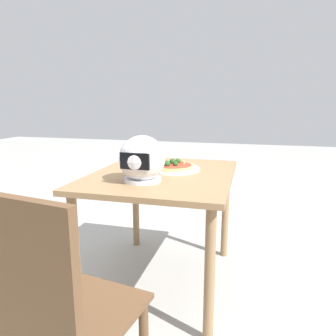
{
  "coord_description": "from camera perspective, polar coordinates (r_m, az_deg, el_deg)",
  "views": [
    {
      "loc": [
        -0.5,
        1.76,
        1.13
      ],
      "look_at": [
        -0.02,
        -0.05,
        0.73
      ],
      "focal_mm": 33.42,
      "sensor_mm": 36.0,
      "label": 1
    }
  ],
  "objects": [
    {
      "name": "pizza_plate",
      "position": [
        1.97,
        0.91,
        -0.12
      ],
      "size": [
        0.34,
        0.34,
        0.01
      ],
      "primitive_type": "cylinder",
      "color": "white",
      "rests_on": "dining_table"
    },
    {
      "name": "chair_far",
      "position": [
        1.1,
        -20.36,
        -23.45
      ],
      "size": [
        0.46,
        0.46,
        0.9
      ],
      "color": "brown",
      "rests_on": "ground"
    },
    {
      "name": "pizza",
      "position": [
        1.96,
        0.92,
        0.45
      ],
      "size": [
        0.27,
        0.27,
        0.05
      ],
      "color": "tan",
      "rests_on": "pizza_plate"
    },
    {
      "name": "dining_table",
      "position": [
        1.9,
        -0.94,
        -3.61
      ],
      "size": [
        0.82,
        1.01,
        0.71
      ],
      "color": "olive",
      "rests_on": "ground"
    },
    {
      "name": "drinking_glass",
      "position": [
        2.17,
        -1.6,
        2.64
      ],
      "size": [
        0.07,
        0.07,
        0.13
      ],
      "primitive_type": "cylinder",
      "color": "silver",
      "rests_on": "dining_table"
    },
    {
      "name": "motorcycle_helmet",
      "position": [
        1.66,
        -4.76,
        1.52
      ],
      "size": [
        0.25,
        0.25,
        0.25
      ],
      "color": "silver",
      "rests_on": "dining_table"
    },
    {
      "name": "ground_plane",
      "position": [
        2.15,
        -0.88,
        -19.77
      ],
      "size": [
        14.0,
        14.0,
        0.0
      ],
      "primitive_type": "plane",
      "color": "#9E9E99"
    }
  ]
}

